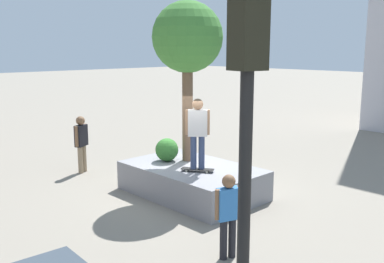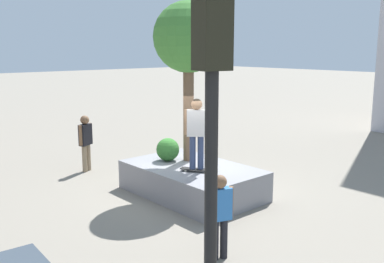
{
  "view_description": "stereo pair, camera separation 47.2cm",
  "coord_description": "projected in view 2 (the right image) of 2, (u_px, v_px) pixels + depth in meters",
  "views": [
    {
      "loc": [
        -7.99,
        7.59,
        3.72
      ],
      "look_at": [
        -0.24,
        0.12,
        1.66
      ],
      "focal_mm": 40.79,
      "sensor_mm": 36.0,
      "label": 1
    },
    {
      "loc": [
        -8.31,
        7.24,
        3.72
      ],
      "look_at": [
        -0.24,
        0.12,
        1.66
      ],
      "focal_mm": 40.79,
      "sensor_mm": 36.0,
      "label": 2
    }
  ],
  "objects": [
    {
      "name": "skateboarder",
      "position": [
        197.0,
        129.0,
        10.43
      ],
      "size": [
        0.46,
        0.46,
        1.72
      ],
      "color": "navy",
      "rests_on": "skateboard"
    },
    {
      "name": "plaza_tree",
      "position": [
        188.0,
        39.0,
        11.13
      ],
      "size": [
        1.83,
        1.83,
        4.16
      ],
      "color": "brown",
      "rests_on": "planter_ledge"
    },
    {
      "name": "passerby_with_bag",
      "position": [
        86.0,
        139.0,
        13.25
      ],
      "size": [
        0.39,
        0.53,
        1.72
      ],
      "color": "#847056",
      "rests_on": "ground"
    },
    {
      "name": "ground_plane",
      "position": [
        189.0,
        191.0,
        11.53
      ],
      "size": [
        120.0,
        120.0,
        0.0
      ],
      "primitive_type": "plane",
      "color": "gray"
    },
    {
      "name": "boxwood_shrub",
      "position": [
        168.0,
        149.0,
        11.61
      ],
      "size": [
        0.61,
        0.61,
        0.61
      ],
      "primitive_type": "sphere",
      "color": "#2D6628",
      "rests_on": "planter_ledge"
    },
    {
      "name": "traffic_light_median",
      "position": [
        211.0,
        132.0,
        3.85
      ],
      "size": [
        0.36,
        0.32,
        4.38
      ],
      "color": "black",
      "rests_on": "ground"
    },
    {
      "name": "pedestrian_crossing",
      "position": [
        220.0,
        211.0,
        7.67
      ],
      "size": [
        0.3,
        0.51,
        1.56
      ],
      "color": "black",
      "rests_on": "ground"
    },
    {
      "name": "planter_ledge",
      "position": [
        192.0,
        180.0,
        11.2
      ],
      "size": [
        3.49,
        2.2,
        0.76
      ],
      "primitive_type": "cube",
      "color": "gray",
      "rests_on": "ground"
    },
    {
      "name": "skateboard",
      "position": [
        197.0,
        169.0,
        10.62
      ],
      "size": [
        0.79,
        0.6,
        0.07
      ],
      "color": "black",
      "rests_on": "planter_ledge"
    }
  ]
}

